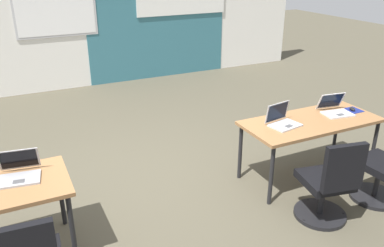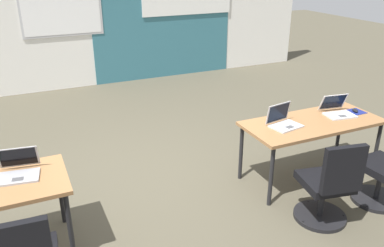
{
  "view_description": "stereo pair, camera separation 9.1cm",
  "coord_description": "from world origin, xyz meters",
  "views": [
    {
      "loc": [
        -1.29,
        -3.76,
        2.45
      ],
      "look_at": [
        0.36,
        -0.36,
        0.84
      ],
      "focal_mm": 37.15,
      "sensor_mm": 36.0,
      "label": 1
    },
    {
      "loc": [
        -1.2,
        -3.79,
        2.45
      ],
      "look_at": [
        0.36,
        -0.36,
        0.84
      ],
      "focal_mm": 37.15,
      "sensor_mm": 36.0,
      "label": 2
    }
  ],
  "objects": [
    {
      "name": "desk_near_right",
      "position": [
        1.75,
        -0.6,
        0.66
      ],
      "size": [
        1.6,
        0.7,
        0.72
      ],
      "color": "olive",
      "rests_on": "ground"
    },
    {
      "name": "mousepad_near_right_end",
      "position": [
        2.4,
        -0.58,
        0.72
      ],
      "size": [
        0.22,
        0.19,
        0.0
      ],
      "color": "navy",
      "rests_on": "desk_near_right"
    },
    {
      "name": "laptop_near_left_inner",
      "position": [
        -1.33,
        -0.51,
        0.77
      ],
      "size": [
        0.37,
        0.36,
        0.23
      ],
      "rotation": [
        0.0,
        0.0,
        -0.15
      ],
      "color": "#9E9EA3",
      "rests_on": "desk_near_left"
    },
    {
      "name": "chair_near_right_inner",
      "position": [
        1.33,
        -1.37,
        0.38
      ],
      "size": [
        0.52,
        0.57,
        0.92
      ],
      "rotation": [
        0.0,
        0.0,
        2.95
      ],
      "color": "black",
      "rests_on": "ground"
    },
    {
      "name": "mouse_near_right_end",
      "position": [
        2.4,
        -0.58,
        0.74
      ],
      "size": [
        0.09,
        0.11,
        0.03
      ],
      "color": "black",
      "rests_on": "mousepad_near_right_end"
    },
    {
      "name": "back_wall_assembly",
      "position": [
        0.06,
        4.2,
        1.41
      ],
      "size": [
        10.0,
        0.27,
        2.8
      ],
      "color": "silver",
      "rests_on": "ground"
    },
    {
      "name": "laptop_near_right_end",
      "position": [
        2.15,
        -0.55,
        0.77
      ],
      "size": [
        0.37,
        0.37,
        0.22
      ],
      "rotation": [
        0.0,
        0.0,
        -0.15
      ],
      "color": "silver",
      "rests_on": "desk_near_right"
    },
    {
      "name": "ground_plane",
      "position": [
        0.0,
        0.0,
        0.0
      ],
      "size": [
        24.0,
        24.0,
        0.0
      ],
      "color": "#4C4738"
    },
    {
      "name": "laptop_near_right_inner",
      "position": [
        1.36,
        -0.56,
        0.77
      ],
      "size": [
        0.37,
        0.32,
        0.24
      ],
      "rotation": [
        0.0,
        0.0,
        0.17
      ],
      "color": "#B7B7BC",
      "rests_on": "desk_near_right"
    }
  ]
}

